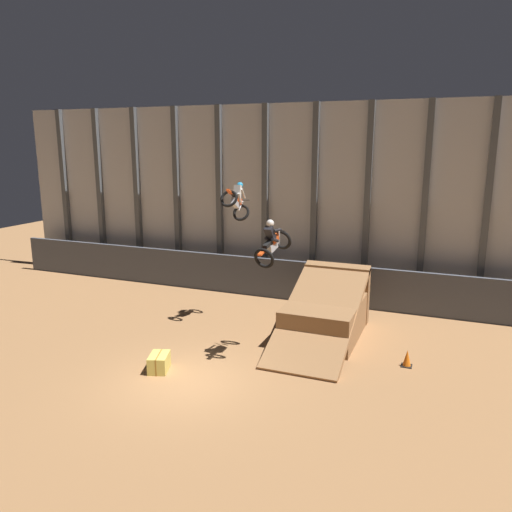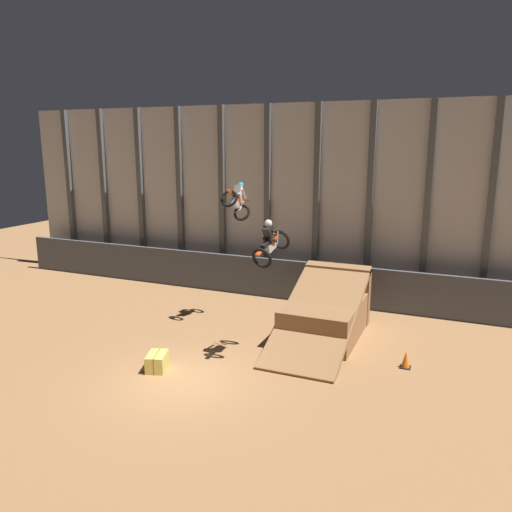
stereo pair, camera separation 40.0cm
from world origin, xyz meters
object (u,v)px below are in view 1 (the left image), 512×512
Objects in this scene: dirt_ramp at (326,313)px; hay_bale_trackside at (159,362)px; rider_bike_right_air at (272,243)px; rider_bike_left_air at (236,201)px; traffic_cone_near_ramp at (407,358)px.

hay_bale_trackside is (-4.37, -5.32, -0.58)m from dirt_ramp.
dirt_ramp is 3.22× the size of rider_bike_right_air.
rider_bike_left_air reaches higher than traffic_cone_near_ramp.
rider_bike_right_air is 1.80× the size of hay_bale_trackside.
traffic_cone_near_ramp is (3.29, -1.93, -0.57)m from dirt_ramp.
dirt_ramp is 5.82× the size of hay_bale_trackside.
hay_bale_trackside is at bearing -129.41° from dirt_ramp.
dirt_ramp is 6.91m from hay_bale_trackside.
dirt_ramp is at bearing 50.59° from hay_bale_trackside.
rider_bike_left_air is 4.12m from rider_bike_right_air.
dirt_ramp is 5.79m from rider_bike_left_air.
dirt_ramp reaches higher than traffic_cone_near_ramp.
rider_bike_left_air is at bearing 84.98° from hay_bale_trackside.
traffic_cone_near_ramp is 0.55× the size of hay_bale_trackside.
dirt_ramp is 10.49× the size of traffic_cone_near_ramp.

